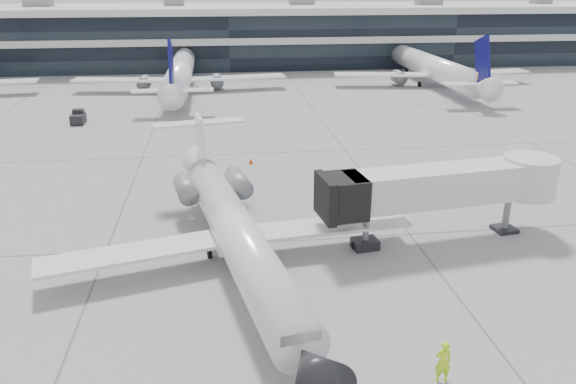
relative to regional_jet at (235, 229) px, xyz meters
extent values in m
plane|color=gray|center=(1.87, 2.48, -2.24)|extent=(220.00, 220.00, 0.00)
cube|color=black|center=(1.87, 84.48, 2.76)|extent=(170.00, 22.00, 10.00)
cylinder|color=silver|center=(0.15, -0.81, -0.07)|extent=(6.73, 22.70, 2.54)
cone|color=black|center=(2.52, -13.22, -0.07)|extent=(2.99, 3.07, 2.54)
cone|color=silver|center=(-2.24, 11.78, 0.21)|extent=(2.94, 3.42, 2.42)
cube|color=silver|center=(-6.04, -1.03, -0.73)|extent=(10.65, 5.01, 0.21)
cube|color=silver|center=(6.00, 1.26, -0.73)|extent=(10.59, 3.66, 0.21)
cylinder|color=slate|center=(-3.14, 6.43, 0.31)|extent=(1.99, 3.41, 1.41)
cylinder|color=slate|center=(0.56, 7.14, 0.31)|extent=(1.99, 3.41, 1.41)
cube|color=silver|center=(-2.14, 11.23, 2.19)|extent=(0.72, 2.46, 4.24)
cube|color=silver|center=(-2.21, 11.60, 3.70)|extent=(6.95, 2.75, 0.15)
cylinder|color=black|center=(1.83, -9.61, -1.97)|extent=(0.27, 0.55, 0.53)
cylinder|color=black|center=(-1.59, 0.78, -1.94)|extent=(0.34, 0.63, 0.60)
cylinder|color=black|center=(1.19, 1.31, -1.94)|extent=(0.34, 0.63, 0.60)
cube|color=silver|center=(13.18, 1.51, 1.60)|extent=(12.73, 4.17, 2.32)
cube|color=black|center=(6.81, 0.64, 1.51)|extent=(2.69, 3.15, 2.50)
cylinder|color=slate|center=(8.31, 0.85, -0.99)|extent=(0.39, 0.39, 2.50)
cube|color=black|center=(8.31, 0.85, -1.92)|extent=(1.76, 1.46, 0.63)
cylinder|color=slate|center=(18.49, 2.23, -0.90)|extent=(0.45, 0.45, 2.68)
cylinder|color=silver|center=(19.82, 2.41, 1.60)|extent=(3.57, 3.57, 2.68)
imported|color=#C0F81A|center=(8.38, -11.94, -1.25)|extent=(0.75, 0.51, 1.98)
cone|color=red|center=(2.15, 19.25, -1.94)|extent=(0.38, 0.38, 0.58)
cube|color=red|center=(2.15, 19.25, -2.22)|extent=(0.41, 0.41, 0.03)
cube|color=black|center=(-17.25, 37.33, -1.61)|extent=(1.54, 2.55, 1.03)
cube|color=black|center=(-17.26, 37.90, -0.92)|extent=(1.28, 1.06, 0.57)
cylinder|color=black|center=(-17.90, 38.23, -1.99)|extent=(0.22, 0.51, 0.50)
cylinder|color=black|center=(-16.64, 38.25, -1.99)|extent=(0.22, 0.51, 0.50)
cylinder|color=black|center=(-17.86, 36.40, -1.99)|extent=(0.22, 0.51, 0.50)
cylinder|color=black|center=(-16.60, 36.42, -1.99)|extent=(0.22, 0.51, 0.50)
camera|label=1|loc=(-0.65, -30.68, 14.05)|focal=35.00mm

